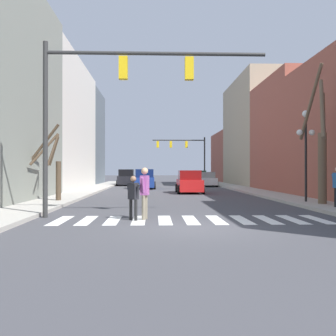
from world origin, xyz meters
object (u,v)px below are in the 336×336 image
(traffic_signal_near, at_px, (112,88))
(car_parked_left_near, at_px, (189,183))
(traffic_signal_far, at_px, (185,149))
(pedestrian_near_right_corner, at_px, (145,189))
(car_parked_left_far, at_px, (205,179))
(pedestrian_on_left_sidewalk, at_px, (133,194))
(car_parked_right_far, at_px, (145,180))
(car_driving_away_lane, at_px, (127,178))
(car_at_intersection, at_px, (198,178))
(street_tree_left_near, at_px, (53,165))
(street_tree_left_far, at_px, (321,146))
(street_lamp_right_corner, at_px, (306,137))

(traffic_signal_near, xyz_separation_m, car_parked_left_near, (4.25, 15.15, -3.97))
(traffic_signal_far, relative_size, pedestrian_near_right_corner, 3.72)
(traffic_signal_far, relative_size, car_parked_left_far, 1.41)
(traffic_signal_far, bearing_deg, pedestrian_on_left_sidewalk, -97.31)
(traffic_signal_far, height_order, car_parked_right_far, traffic_signal_far)
(car_parked_left_far, height_order, car_driving_away_lane, car_driving_away_lane)
(car_at_intersection, height_order, street_tree_left_near, street_tree_left_near)
(street_tree_left_far, bearing_deg, car_parked_right_far, 115.32)
(car_parked_left_far, bearing_deg, street_tree_left_far, -174.40)
(car_at_intersection, distance_m, pedestrian_near_right_corner, 35.89)
(traffic_signal_far, relative_size, street_tree_left_near, 1.68)
(pedestrian_on_left_sidewalk, bearing_deg, street_lamp_right_corner, 81.13)
(street_tree_left_far, bearing_deg, car_parked_left_near, 114.75)
(street_lamp_right_corner, distance_m, street_tree_left_near, 13.18)
(traffic_signal_far, relative_size, car_at_intersection, 1.65)
(car_parked_right_far, bearing_deg, car_at_intersection, 152.39)
(traffic_signal_far, height_order, pedestrian_on_left_sidewalk, traffic_signal_far)
(car_parked_right_far, xyz_separation_m, street_tree_left_far, (8.79, -18.57, 2.04))
(car_parked_left_near, distance_m, car_parked_left_far, 12.89)
(street_lamp_right_corner, distance_m, car_at_intersection, 29.78)
(car_parked_left_near, xyz_separation_m, street_tree_left_near, (-8.02, -8.81, 1.22))
(traffic_signal_near, xyz_separation_m, car_at_intersection, (7.15, 34.71, -3.99))
(car_at_intersection, relative_size, pedestrian_near_right_corner, 2.26)
(car_at_intersection, height_order, street_tree_left_far, street_tree_left_far)
(street_lamp_right_corner, bearing_deg, pedestrian_near_right_corner, -144.18)
(pedestrian_near_right_corner, bearing_deg, traffic_signal_far, -174.30)
(car_driving_away_lane, bearing_deg, street_lamp_right_corner, -156.52)
(car_parked_left_far, xyz_separation_m, car_at_intersection, (0.01, 6.99, 0.05))
(car_driving_away_lane, bearing_deg, pedestrian_near_right_corner, -174.85)
(car_at_intersection, height_order, pedestrian_on_left_sidewalk, car_at_intersection)
(traffic_signal_near, bearing_deg, street_tree_left_near, 120.72)
(pedestrian_near_right_corner, relative_size, street_tree_left_near, 0.45)
(car_parked_left_far, bearing_deg, traffic_signal_far, 10.92)
(pedestrian_on_left_sidewalk, bearing_deg, traffic_signal_far, 128.33)
(street_tree_left_near, bearing_deg, car_parked_left_far, 62.96)
(car_at_intersection, relative_size, street_tree_left_far, 0.62)
(street_tree_left_near, bearing_deg, car_driving_away_lane, 84.62)
(car_driving_away_lane, xyz_separation_m, pedestrian_on_left_sidewalk, (2.38, -30.92, 0.07))
(traffic_signal_far, distance_m, car_parked_right_far, 14.83)
(car_driving_away_lane, relative_size, street_tree_left_far, 0.62)
(car_parked_right_far, height_order, street_tree_left_near, street_tree_left_near)
(car_parked_right_far, bearing_deg, traffic_signal_far, 160.25)
(car_parked_left_near, distance_m, pedestrian_on_left_sidewalk, 16.41)
(street_lamp_right_corner, height_order, car_parked_right_far, street_lamp_right_corner)
(car_parked_left_far, height_order, pedestrian_on_left_sidewalk, car_parked_left_far)
(car_at_intersection, bearing_deg, car_parked_left_near, 171.56)
(traffic_signal_near, relative_size, car_parked_right_far, 1.83)
(car_driving_away_lane, height_order, street_tree_left_far, street_tree_left_far)
(car_parked_left_near, xyz_separation_m, car_parked_right_far, (-3.55, 7.21, 0.04))
(car_driving_away_lane, bearing_deg, car_parked_left_near, -158.71)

